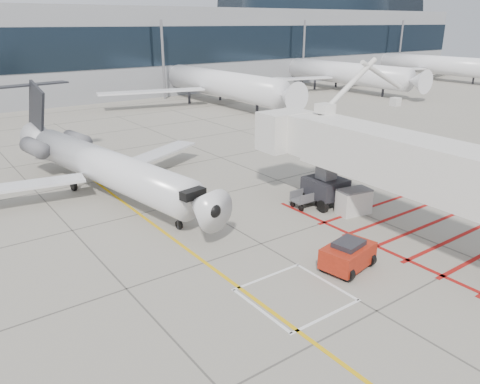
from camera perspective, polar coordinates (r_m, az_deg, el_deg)
ground_plane at (r=23.72m, az=8.68°, el=-9.74°), size 260.00×260.00×0.00m
regional_jet at (r=32.12m, az=-14.57°, el=4.62°), size 25.01×29.63×7.01m
jet_bridge at (r=27.21m, az=19.77°, el=2.27°), size 10.05×20.01×7.87m
pushback_tug at (r=24.09m, az=13.02°, el=-7.40°), size 3.01×2.19×1.60m
baggage_cart at (r=31.49m, az=8.00°, el=-0.82°), size 1.91×1.27×1.16m
ground_power_unit at (r=30.92m, az=13.71°, el=-1.14°), size 2.26×1.57×1.64m
cone_nose at (r=28.63m, az=-2.67°, el=-3.45°), size 0.41×0.41×0.57m
cone_side at (r=29.43m, az=-2.46°, el=-2.87°), size 0.35×0.35×0.49m
terminal_building at (r=88.07m, az=-20.40°, el=15.81°), size 180.00×28.00×14.00m
terminal_glass_band at (r=74.66m, az=-17.28°, el=16.37°), size 180.00×0.10×6.00m
terminal_dome at (r=119.65m, az=9.78°, el=20.89°), size 40.00×28.00×28.00m
bg_aircraft_c at (r=71.89m, az=-3.57°, el=15.17°), size 33.70×37.45×11.23m
bg_aircraft_d at (r=88.87m, az=11.47°, el=15.72°), size 33.39×37.10×11.13m
bg_aircraft_e at (r=110.91m, az=21.75°, el=15.55°), size 33.54×37.26×11.18m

